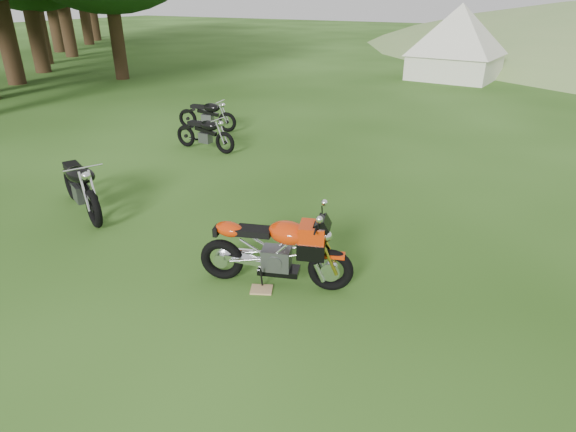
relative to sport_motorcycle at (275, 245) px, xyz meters
The scene contains 8 objects.
ground 0.60m from the sport_motorcycle, 138.82° to the right, with size 120.00×120.00×0.00m, color #1E3D0D.
treeline 25.05m from the sport_motorcycle, 143.57° to the left, with size 28.00×32.00×14.00m, color black, non-canonical shape.
sport_motorcycle is the anchor object (origin of this frame).
plywood_board 0.61m from the sport_motorcycle, 108.52° to the right, with size 0.27×0.22×0.02m, color tan.
vintage_moto_a 4.02m from the sport_motorcycle, behind, with size 1.96×0.45×1.03m, color black, non-canonical shape.
vintage_moto_c 6.13m from the sport_motorcycle, 136.29° to the left, with size 1.64×0.38×0.86m, color black, non-canonical shape.
vintage_moto_d 7.97m from the sport_motorcycle, 133.93° to the left, with size 1.67×0.39×0.88m, color black, non-canonical shape.
tent_left 18.09m from the sport_motorcycle, 94.73° to the left, with size 3.33×3.33×2.89m, color silver, non-canonical shape.
Camera 1 is at (2.87, -4.43, 3.44)m, focal length 30.00 mm.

